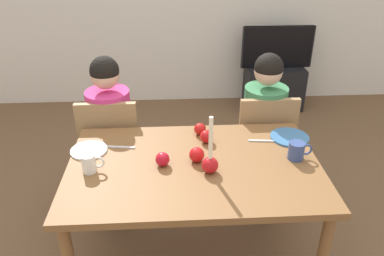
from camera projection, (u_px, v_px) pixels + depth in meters
dining_table at (194, 176)px, 2.17m from camera, size 1.40×0.90×0.75m
chair_left at (112, 147)px, 2.75m from camera, size 0.40×0.40×0.90m
chair_right at (262, 142)px, 2.81m from camera, size 0.40×0.40×0.90m
person_left_child at (112, 138)px, 2.75m from camera, size 0.30×0.30×1.17m
person_right_child at (262, 133)px, 2.81m from camera, size 0.30×0.30×1.17m
tv_stand at (273, 87)px, 4.45m from camera, size 0.64×0.40×0.48m
tv at (278, 47)px, 4.22m from camera, size 0.79×0.05×0.46m
candle_centerpiece at (210, 161)px, 2.03m from camera, size 0.09×0.09×0.33m
plate_left at (89, 150)px, 2.25m from camera, size 0.21×0.21×0.01m
plate_right at (290, 137)px, 2.38m from camera, size 0.24×0.24×0.01m
mug_left at (90, 163)px, 2.05m from camera, size 0.12×0.08×0.10m
mug_right at (297, 151)px, 2.16m from camera, size 0.14×0.09×0.10m
fork_left at (120, 147)px, 2.28m from camera, size 0.18×0.04×0.01m
fork_right at (263, 141)px, 2.35m from camera, size 0.18×0.03×0.01m
apple_near_candle at (207, 136)px, 2.32m from camera, size 0.08×0.08×0.08m
apple_by_left_plate at (162, 159)px, 2.10m from camera, size 0.08×0.08×0.08m
apple_by_right_mug at (200, 129)px, 2.41m from camera, size 0.08×0.08×0.08m
apple_far_edge at (197, 155)px, 2.14m from camera, size 0.09×0.09×0.09m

